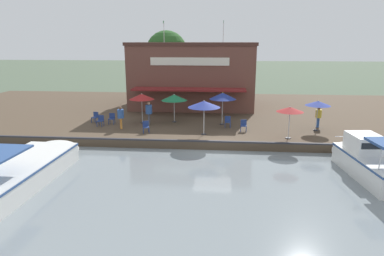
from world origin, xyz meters
TOP-DOWN VIEW (x-y plane):
  - ground_plane at (0.00, 0.00)m, footprint 220.00×220.00m
  - quay_deck at (-11.00, 0.00)m, footprint 22.00×56.00m
  - quay_edge_fender at (-0.10, 0.00)m, footprint 0.20×50.40m
  - waterfront_restaurant at (-13.60, -2.45)m, footprint 10.09×12.10m
  - patio_umbrella_mid_patio_left at (-3.77, 7.50)m, footprint 1.82×1.82m
  - patio_umbrella_mid_patio_right at (-1.93, -0.73)m, footprint 2.27×2.27m
  - patio_umbrella_back_row at (-5.08, -5.89)m, footprint 1.98×1.98m
  - patio_umbrella_by_entrance at (-1.42, 5.07)m, footprint 1.79×1.79m
  - patio_umbrella_far_corner at (-5.11, 0.56)m, footprint 2.10×2.10m
  - patio_umbrella_near_quay_edge at (-5.66, -3.35)m, footprint 2.10×2.10m
  - cafe_chair_mid_patio at (-2.11, -4.94)m, footprint 0.55×0.55m
  - cafe_chair_far_corner_seat at (-3.13, 2.14)m, footprint 0.46×0.46m
  - cafe_chair_back_row_seat at (-4.26, 0.99)m, footprint 0.45×0.45m
  - cafe_chair_facing_river at (-4.97, -9.78)m, footprint 0.52×0.52m
  - cafe_chair_under_first_umbrella at (-3.77, -8.90)m, footprint 0.47×0.47m
  - cafe_chair_beside_entrance at (-4.59, -8.27)m, footprint 0.45×0.45m
  - person_at_quay_edge at (-4.81, 7.90)m, footprint 0.45×0.45m
  - person_near_entrance at (-4.59, -5.23)m, footprint 0.52×0.52m
  - person_mid_patio at (-3.10, -7.07)m, footprint 0.48×0.48m
  - motorboat_mid_row at (3.34, 8.29)m, footprint 6.49×2.49m
  - motorboat_second_along at (5.59, -9.57)m, footprint 9.16×3.10m
  - tree_behind_restaurant at (-16.76, -5.90)m, footprint 4.79×4.56m

SIDE VIEW (x-z plane):
  - ground_plane at x=0.00m, z-range 0.00..0.00m
  - quay_deck at x=-11.00m, z-range 0.00..0.60m
  - quay_edge_fender at x=-0.10m, z-range 0.60..0.70m
  - motorboat_second_along at x=5.59m, z-range -0.43..1.78m
  - motorboat_mid_row at x=3.34m, z-range -0.32..2.03m
  - cafe_chair_mid_patio at x=-2.11m, z-range 0.65..1.50m
  - cafe_chair_far_corner_seat at x=-3.13m, z-range 0.65..1.50m
  - cafe_chair_back_row_seat at x=-4.26m, z-range 0.65..1.50m
  - cafe_chair_facing_river at x=-4.97m, z-range 0.65..1.50m
  - cafe_chair_under_first_umbrella at x=-3.77m, z-range 0.65..1.50m
  - cafe_chair_beside_entrance at x=-4.59m, z-range 0.65..1.50m
  - person_at_quay_edge at x=-4.81m, z-range 0.79..2.38m
  - person_mid_patio at x=-3.10m, z-range 0.82..2.53m
  - person_near_entrance at x=-4.59m, z-range 0.85..2.67m
  - patio_umbrella_by_entrance at x=-1.42m, z-range 1.50..3.73m
  - patio_umbrella_near_quay_edge at x=-5.66m, z-range 1.47..3.79m
  - patio_umbrella_mid_patio_left at x=-3.77m, z-range 1.51..3.79m
  - patio_umbrella_back_row at x=-5.08m, z-range 1.54..3.97m
  - patio_umbrella_mid_patio_right at x=-1.93m, z-range 1.56..4.03m
  - patio_umbrella_far_corner at x=-5.11m, z-range 1.60..4.19m
  - waterfront_restaurant at x=-13.60m, z-range -0.44..8.01m
  - tree_behind_restaurant at x=-16.76m, z-range 2.01..9.66m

